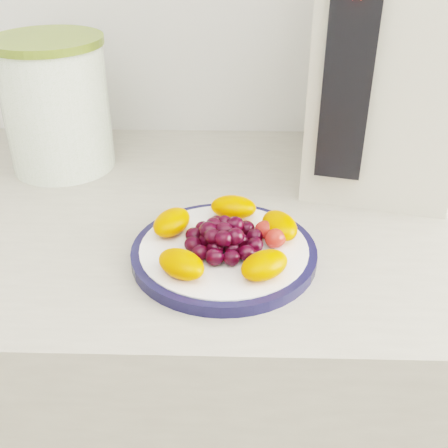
{
  "coord_description": "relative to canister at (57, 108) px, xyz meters",
  "views": [
    {
      "loc": [
        0.06,
        0.49,
        1.3
      ],
      "look_at": [
        0.05,
        1.07,
        0.95
      ],
      "focal_mm": 45.0,
      "sensor_mm": 36.0,
      "label": 1
    }
  ],
  "objects": [
    {
      "name": "plate_face",
      "position": [
        0.27,
        -0.27,
        -0.09
      ],
      "size": [
        0.21,
        0.21,
        0.02
      ],
      "primitive_type": "cylinder",
      "color": "white",
      "rests_on": "counter"
    },
    {
      "name": "cabinet_face",
      "position": [
        0.23,
        -0.14,
        -0.58
      ],
      "size": [
        3.48,
        0.58,
        0.84
      ],
      "primitive_type": "cube",
      "color": "#9E725E",
      "rests_on": "floor"
    },
    {
      "name": "counter",
      "position": [
        0.23,
        -0.14,
        -0.55
      ],
      "size": [
        3.5,
        0.6,
        0.9
      ],
      "primitive_type": "cube",
      "color": "#ADA695",
      "rests_on": "floor"
    },
    {
      "name": "appliance_body",
      "position": [
        0.51,
        0.0,
        0.08
      ],
      "size": [
        0.27,
        0.33,
        0.36
      ],
      "primitive_type": "cube",
      "rotation": [
        0.0,
        0.0,
        -0.24
      ],
      "color": "beige",
      "rests_on": "counter"
    },
    {
      "name": "canister",
      "position": [
        0.0,
        0.0,
        0.0
      ],
      "size": [
        0.2,
        0.2,
        0.2
      ],
      "primitive_type": "cylinder",
      "rotation": [
        0.0,
        0.0,
        0.26
      ],
      "color": "#3D7013",
      "rests_on": "counter"
    },
    {
      "name": "appliance_panel",
      "position": [
        0.43,
        -0.13,
        0.09
      ],
      "size": [
        0.07,
        0.04,
        0.27
      ],
      "primitive_type": "cube",
      "rotation": [
        0.0,
        0.0,
        -0.24
      ],
      "color": "black",
      "rests_on": "appliance_body"
    },
    {
      "name": "fruit_plate",
      "position": [
        0.28,
        -0.26,
        -0.07
      ],
      "size": [
        0.2,
        0.19,
        0.03
      ],
      "color": "#FF6000",
      "rests_on": "plate_face"
    },
    {
      "name": "canister_lid",
      "position": [
        0.0,
        0.0,
        0.1
      ],
      "size": [
        0.21,
        0.21,
        0.01
      ],
      "primitive_type": "cylinder",
      "rotation": [
        0.0,
        0.0,
        0.26
      ],
      "color": "olive",
      "rests_on": "canister"
    },
    {
      "name": "plate_rim",
      "position": [
        0.27,
        -0.27,
        -0.09
      ],
      "size": [
        0.23,
        0.23,
        0.01
      ],
      "primitive_type": "cylinder",
      "color": "#131437",
      "rests_on": "counter"
    }
  ]
}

